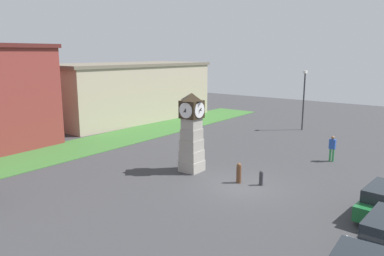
{
  "coord_description": "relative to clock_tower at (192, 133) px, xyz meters",
  "views": [
    {
      "loc": [
        -16.93,
        -9.52,
        7.14
      ],
      "look_at": [
        0.23,
        3.52,
        2.78
      ],
      "focal_mm": 35.0,
      "sensor_mm": 36.0,
      "label": 1
    }
  ],
  "objects": [
    {
      "name": "bollard_near_tower",
      "position": [
        0.3,
        -4.55,
        -1.96
      ],
      "size": [
        0.22,
        0.22,
        0.84
      ],
      "color": "#333338",
      "rests_on": "ground_plane"
    },
    {
      "name": "ground_plane",
      "position": [
        -0.56,
        -3.8,
        -2.38
      ],
      "size": [
        76.98,
        76.98,
        0.0
      ],
      "primitive_type": "plane",
      "color": "#38383A"
    },
    {
      "name": "clock_tower",
      "position": [
        0.0,
        0.0,
        0.0
      ],
      "size": [
        1.47,
        1.5,
        4.8
      ],
      "color": "#A09B91",
      "rests_on": "ground_plane"
    },
    {
      "name": "street_lamp_near_road",
      "position": [
        16.2,
        -0.72,
        0.85
      ],
      "size": [
        0.5,
        0.24,
        5.51
      ],
      "color": "#333338",
      "rests_on": "ground_plane"
    },
    {
      "name": "storefront_low_left",
      "position": [
        10.57,
        16.7,
        0.64
      ],
      "size": [
        18.47,
        9.39,
        6.02
      ],
      "color": "#B7A88E",
      "rests_on": "ground_plane"
    },
    {
      "name": "bollard_mid_row",
      "position": [
        -0.1,
        -3.38,
        -1.8
      ],
      "size": [
        0.28,
        0.28,
        1.14
      ],
      "color": "brown",
      "rests_on": "ground_plane"
    },
    {
      "name": "grass_verge_far",
      "position": [
        -0.1,
        10.31,
        -2.36
      ],
      "size": [
        46.19,
        5.07,
        0.04
      ],
      "primitive_type": "cube",
      "color": "#386B2D",
      "rests_on": "ground_plane"
    },
    {
      "name": "pedestrian_by_cars",
      "position": [
        7.31,
        -6.17,
        -1.39
      ],
      "size": [
        0.25,
        0.41,
        1.73
      ],
      "color": "#338C4C",
      "rests_on": "ground_plane"
    }
  ]
}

